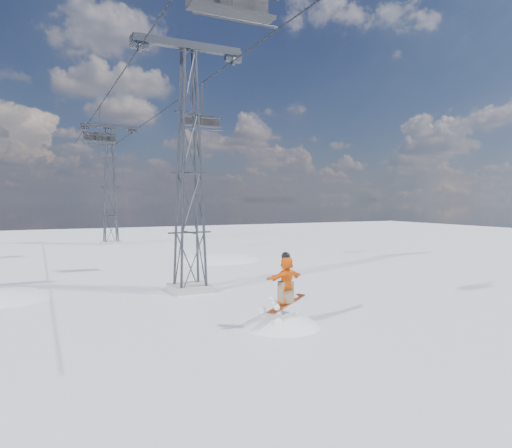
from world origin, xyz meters
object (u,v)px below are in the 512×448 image
object	(u,v)px
lift_chair_near	(231,4)
lift_tower_far	(110,187)
lift_tower_near	(189,174)
snowboarder_jump	(282,374)

from	to	relation	value
lift_chair_near	lift_tower_far	bearing A→B (deg)	86.43
lift_tower_near	lift_chair_near	world-z (taller)	lift_tower_near
lift_tower_near	lift_tower_far	xyz separation A→B (m)	(0.00, 25.00, 0.00)
lift_chair_near	snowboarder_jump	bearing A→B (deg)	45.76
lift_tower_far	snowboarder_jump	size ratio (longest dim) A/B	1.76
lift_tower_near	snowboarder_jump	distance (m)	10.03
lift_tower_near	lift_tower_far	size ratio (longest dim) A/B	1.00
lift_tower_far	lift_tower_near	bearing A→B (deg)	-90.00
lift_tower_near	snowboarder_jump	bearing A→B (deg)	-81.85
lift_tower_far	lift_chair_near	xyz separation A→B (m)	(-2.20, -35.29, 3.32)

